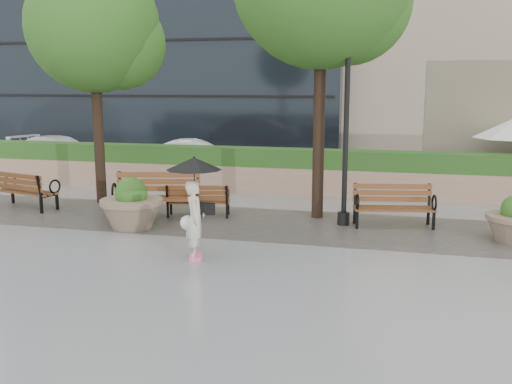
% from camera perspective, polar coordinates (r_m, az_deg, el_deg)
% --- Properties ---
extents(ground, '(100.00, 100.00, 0.00)m').
position_cam_1_polar(ground, '(10.92, -6.60, -6.60)').
color(ground, gray).
rests_on(ground, ground).
extents(cobble_strip, '(28.00, 3.20, 0.01)m').
position_cam_1_polar(cobble_strip, '(13.66, -2.16, -3.00)').
color(cobble_strip, '#383330').
rests_on(cobble_strip, ground).
extents(hedge_wall, '(24.00, 0.80, 1.35)m').
position_cam_1_polar(hedge_wall, '(17.34, 1.53, 2.14)').
color(hedge_wall, tan).
rests_on(hedge_wall, ground).
extents(asphalt_street, '(40.00, 7.00, 0.00)m').
position_cam_1_polar(asphalt_street, '(21.32, 3.87, 1.91)').
color(asphalt_street, black).
rests_on(asphalt_street, ground).
extents(bench_0, '(1.94, 1.17, 0.98)m').
position_cam_1_polar(bench_0, '(16.27, -22.01, -0.53)').
color(bench_0, brown).
rests_on(bench_0, ground).
extents(bench_1, '(2.19, 1.29, 1.10)m').
position_cam_1_polar(bench_1, '(14.20, -9.85, -1.28)').
color(bench_1, brown).
rests_on(bench_1, ground).
extents(bench_2, '(1.62, 0.92, 0.82)m').
position_cam_1_polar(bench_2, '(14.22, -5.78, -1.51)').
color(bench_2, brown).
rests_on(bench_2, ground).
extents(bench_3, '(1.90, 1.05, 0.97)m').
position_cam_1_polar(bench_3, '(13.49, 13.56, -2.23)').
color(bench_3, brown).
rests_on(bench_3, ground).
extents(planter_left, '(1.41, 1.41, 1.18)m').
position_cam_1_polar(planter_left, '(13.26, -12.32, -1.63)').
color(planter_left, '#7F6B56').
rests_on(planter_left, ground).
extents(lamppost, '(0.28, 0.28, 4.54)m').
position_cam_1_polar(lamppost, '(13.19, 8.97, 5.26)').
color(lamppost, black).
rests_on(lamppost, ground).
extents(tree_0, '(3.59, 3.52, 6.53)m').
position_cam_1_polar(tree_0, '(16.25, -15.33, 15.27)').
color(tree_0, black).
rests_on(tree_0, ground).
extents(car_left, '(4.61, 2.75, 1.25)m').
position_cam_1_polar(car_left, '(23.85, -19.07, 3.79)').
color(car_left, silver).
rests_on(car_left, ground).
extents(car_right, '(3.77, 1.85, 1.19)m').
position_cam_1_polar(car_right, '(21.90, -6.08, 3.68)').
color(car_right, silver).
rests_on(car_right, ground).
extents(pedestrian, '(1.04, 1.04, 1.91)m').
position_cam_1_polar(pedestrian, '(10.61, -6.16, -0.61)').
color(pedestrian, beige).
rests_on(pedestrian, ground).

